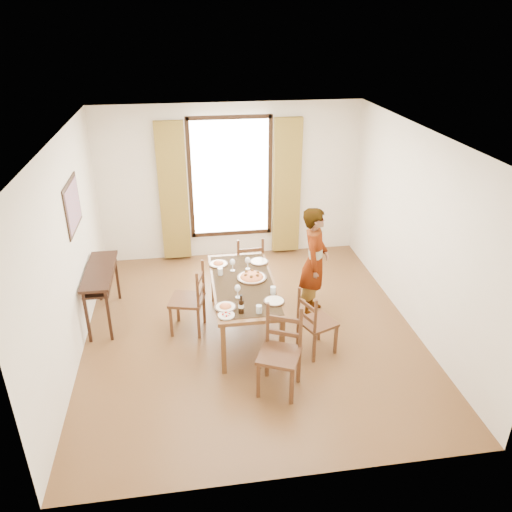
{
  "coord_description": "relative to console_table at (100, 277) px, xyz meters",
  "views": [
    {
      "loc": [
        -0.79,
        -5.76,
        3.99
      ],
      "look_at": [
        0.12,
        0.29,
        1.0
      ],
      "focal_mm": 35.0,
      "sensor_mm": 36.0,
      "label": 1
    }
  ],
  "objects": [
    {
      "name": "chair_west",
      "position": [
        1.21,
        -0.46,
        -0.22
      ],
      "size": [
        0.54,
        0.54,
        1.0
      ],
      "rotation": [
        0.0,
        0.0,
        -1.82
      ],
      "color": "#4E361A",
      "rests_on": "ground"
    },
    {
      "name": "tumbler_c",
      "position": [
        2.03,
        -1.35,
        0.12
      ],
      "size": [
        0.07,
        0.07,
        0.1
      ],
      "primitive_type": "cylinder",
      "color": "silver",
      "rests_on": "dining_table"
    },
    {
      "name": "plate_se",
      "position": [
        2.25,
        -1.13,
        0.1
      ],
      "size": [
        0.27,
        0.27,
        0.05
      ],
      "primitive_type": null,
      "color": "silver",
      "rests_on": "dining_table"
    },
    {
      "name": "pasta_platter",
      "position": [
        2.06,
        -0.49,
        0.12
      ],
      "size": [
        0.4,
        0.4,
        0.1
      ],
      "primitive_type": null,
      "color": "red",
      "rests_on": "dining_table"
    },
    {
      "name": "man",
      "position": [
        3.0,
        -0.25,
        0.13
      ],
      "size": [
        0.88,
        0.82,
        1.63
      ],
      "primitive_type": "imported",
      "rotation": [
        0.0,
        0.0,
        1.17
      ],
      "color": "gray",
      "rests_on": "ground"
    },
    {
      "name": "caprese_plate",
      "position": [
        1.63,
        -1.36,
        0.09
      ],
      "size": [
        0.2,
        0.2,
        0.04
      ],
      "primitive_type": null,
      "color": "silver",
      "rests_on": "dining_table"
    },
    {
      "name": "chair_east",
      "position": [
        2.78,
        -1.21,
        -0.26
      ],
      "size": [
        0.53,
        0.53,
        0.92
      ],
      "rotation": [
        0.0,
        0.0,
        1.97
      ],
      "color": "#4E361A",
      "rests_on": "ground"
    },
    {
      "name": "wine_glass_b",
      "position": [
        2.04,
        -0.21,
        0.16
      ],
      "size": [
        0.08,
        0.08,
        0.18
      ],
      "primitive_type": null,
      "color": "white",
      "rests_on": "dining_table"
    },
    {
      "name": "chair_north",
      "position": [
        2.15,
        0.46,
        -0.23
      ],
      "size": [
        0.45,
        0.45,
        0.98
      ],
      "rotation": [
        0.0,
        0.0,
        3.19
      ],
      "color": "#4E361A",
      "rests_on": "ground"
    },
    {
      "name": "wine_glass_c",
      "position": [
        1.83,
        -0.23,
        0.16
      ],
      "size": [
        0.08,
        0.08,
        0.18
      ],
      "primitive_type": null,
      "color": "white",
      "rests_on": "dining_table"
    },
    {
      "name": "chair_south",
      "position": [
        2.2,
        -1.82,
        -0.21
      ],
      "size": [
        0.6,
        0.6,
        1.03
      ],
      "rotation": [
        0.0,
        0.0,
        -0.43
      ],
      "color": "#4E361A",
      "rests_on": "ground"
    },
    {
      "name": "plate_sw",
      "position": [
        1.64,
        -1.18,
        0.1
      ],
      "size": [
        0.27,
        0.27,
        0.05
      ],
      "primitive_type": null,
      "color": "silver",
      "rests_on": "dining_table"
    },
    {
      "name": "plate_ne",
      "position": [
        2.24,
        -0.02,
        0.1
      ],
      "size": [
        0.27,
        0.27,
        0.05
      ],
      "primitive_type": null,
      "color": "silver",
      "rests_on": "dining_table"
    },
    {
      "name": "wine_glass_a",
      "position": [
        1.82,
        -0.96,
        0.16
      ],
      "size": [
        0.08,
        0.08,
        0.18
      ],
      "primitive_type": null,
      "color": "white",
      "rests_on": "dining_table"
    },
    {
      "name": "room_shell",
      "position": [
        2.03,
        -0.47,
        0.86
      ],
      "size": [
        4.6,
        5.1,
        2.74
      ],
      "color": "white",
      "rests_on": "ground"
    },
    {
      "name": "tumbler_b",
      "position": [
        1.65,
        -0.32,
        0.12
      ],
      "size": [
        0.07,
        0.07,
        0.1
      ],
      "primitive_type": "cylinder",
      "color": "silver",
      "rests_on": "dining_table"
    },
    {
      "name": "wine_bottle",
      "position": [
        1.82,
        -1.32,
        0.2
      ],
      "size": [
        0.07,
        0.07,
        0.25
      ],
      "primitive_type": null,
      "color": "black",
      "rests_on": "dining_table"
    },
    {
      "name": "tumbler_a",
      "position": [
        2.27,
        -0.93,
        0.12
      ],
      "size": [
        0.07,
        0.07,
        0.1
      ],
      "primitive_type": "cylinder",
      "color": "silver",
      "rests_on": "dining_table"
    },
    {
      "name": "dining_table",
      "position": [
        1.94,
        -0.6,
        0.0
      ],
      "size": [
        0.84,
        1.84,
        0.76
      ],
      "color": "brown",
      "rests_on": "ground"
    },
    {
      "name": "plate_nw",
      "position": [
        1.65,
        -0.01,
        0.1
      ],
      "size": [
        0.27,
        0.27,
        0.05
      ],
      "primitive_type": null,
      "color": "silver",
      "rests_on": "dining_table"
    },
    {
      "name": "console_table",
      "position": [
        0.0,
        0.0,
        0.0
      ],
      "size": [
        0.38,
        1.2,
        0.8
      ],
      "color": "black",
      "rests_on": "ground"
    },
    {
      "name": "ground",
      "position": [
        2.03,
        -0.6,
        -0.68
      ],
      "size": [
        5.0,
        5.0,
        0.0
      ],
      "primitive_type": "plane",
      "color": "#503819",
      "rests_on": "ground"
    }
  ]
}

